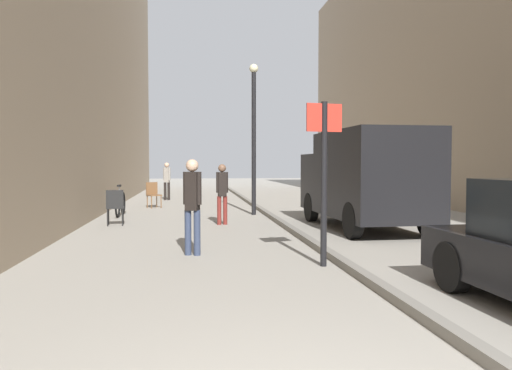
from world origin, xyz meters
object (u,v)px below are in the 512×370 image
cafe_chair_near_window (115,205)px  cafe_chair_by_doorway (153,193)px  pedestrian_main_foreground (167,178)px  street_sign_post (324,169)px  pedestrian_far_crossing (222,190)px  pedestrian_mid_block (192,200)px  delivery_van (364,177)px  lamp_post (254,129)px  bicycle_leaning (120,204)px

cafe_chair_near_window → cafe_chair_by_doorway: size_ratio=1.00×
pedestrian_main_foreground → street_sign_post: size_ratio=0.64×
pedestrian_far_crossing → street_sign_post: street_sign_post is taller
pedestrian_mid_block → pedestrian_far_crossing: pedestrian_mid_block is taller
pedestrian_far_crossing → delivery_van: size_ratio=0.33×
pedestrian_main_foreground → lamp_post: lamp_post is taller
pedestrian_mid_block → cafe_chair_by_doorway: bearing=119.1°
bicycle_leaning → cafe_chair_near_window: bearing=-84.2°
cafe_chair_by_doorway → street_sign_post: bearing=79.0°
street_sign_post → bicycle_leaning: bearing=-73.1°
pedestrian_far_crossing → cafe_chair_by_doorway: (-2.20, 5.35, -0.39)m
pedestrian_main_foreground → lamp_post: (3.04, -6.81, 1.76)m
street_sign_post → delivery_van: bearing=-127.9°
cafe_chair_near_window → pedestrian_far_crossing: bearing=-8.0°
pedestrian_main_foreground → cafe_chair_near_window: bearing=100.5°
pedestrian_main_foreground → pedestrian_mid_block: 13.62m
bicycle_leaning → delivery_van: bearing=-29.7°
pedestrian_far_crossing → cafe_chair_by_doorway: pedestrian_far_crossing is taller
street_sign_post → lamp_post: (-0.09, 7.99, 1.18)m
pedestrian_mid_block → lamp_post: (1.96, 6.77, 1.74)m
pedestrian_far_crossing → lamp_post: bearing=57.6°
pedestrian_main_foreground → pedestrian_mid_block: size_ratio=0.98×
pedestrian_main_foreground → delivery_van: (5.36, -10.49, 0.32)m
cafe_chair_by_doorway → bicycle_leaning: bearing=45.3°
street_sign_post → cafe_chair_by_doorway: size_ratio=2.77×
pedestrian_mid_block → cafe_chair_by_doorway: 9.81m
bicycle_leaning → cafe_chair_by_doorway: bearing=74.9°
pedestrian_far_crossing → bicycle_leaning: bearing=132.3°
lamp_post → cafe_chair_near_window: size_ratio=5.06×
pedestrian_main_foreground → pedestrian_far_crossing: bearing=117.7°
delivery_van → cafe_chair_near_window: (-6.27, 1.41, -0.75)m
bicycle_leaning → lamp_post: bearing=-1.3°
delivery_van → cafe_chair_by_doorway: size_ratio=5.19×
cafe_chair_near_window → street_sign_post: bearing=-59.7°
pedestrian_far_crossing → lamp_post: 3.23m
lamp_post → cafe_chair_by_doorway: bearing=138.9°
lamp_post → cafe_chair_near_window: bearing=-150.1°
pedestrian_main_foreground → cafe_chair_by_doorway: pedestrian_main_foreground is taller
cafe_chair_near_window → cafe_chair_by_doorway: bearing=78.4°
pedestrian_mid_block → pedestrian_far_crossing: size_ratio=1.06×
delivery_van → bicycle_leaning: (-6.48, 3.86, -0.91)m
pedestrian_mid_block → pedestrian_far_crossing: (0.80, 4.35, -0.05)m
cafe_chair_near_window → pedestrian_main_foreground: bearing=79.2°
street_sign_post → cafe_chair_near_window: (-4.05, 5.71, -1.00)m
lamp_post → street_sign_post: bearing=-89.3°
delivery_van → street_sign_post: street_sign_post is taller
street_sign_post → cafe_chair_near_window: bearing=-65.3°
pedestrian_mid_block → delivery_van: delivery_van is taller
pedestrian_mid_block → cafe_chair_near_window: 4.93m
pedestrian_far_crossing → cafe_chair_near_window: pedestrian_far_crossing is taller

